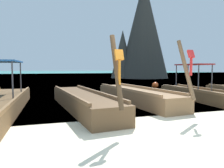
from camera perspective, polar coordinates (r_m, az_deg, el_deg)
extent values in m
plane|color=beige|center=(5.15, 13.15, -13.11)|extent=(120.00, 120.00, 0.00)
plane|color=#2DB29E|center=(66.09, -15.25, 2.79)|extent=(120.00, 120.00, 0.00)
cube|color=brown|center=(8.10, -23.58, -3.00)|extent=(0.22, 6.40, 0.10)
cylinder|color=#4C4C51|center=(7.90, -25.03, 0.97)|extent=(0.05, 0.05, 1.25)
cylinder|color=#4C4C51|center=(9.97, -23.19, 1.62)|extent=(0.05, 0.05, 1.25)
cube|color=#235BA3|center=(9.01, -27.13, 5.42)|extent=(1.20, 2.31, 0.06)
cube|color=brown|center=(8.02, -7.99, -4.66)|extent=(1.75, 6.07, 0.58)
cube|color=brown|center=(7.85, -11.83, -2.41)|extent=(0.62, 5.48, 0.10)
cube|color=brown|center=(8.13, -4.34, -2.10)|extent=(0.62, 5.48, 0.10)
cylinder|color=brown|center=(4.98, 1.27, 3.31)|extent=(0.19, 0.67, 1.77)
cube|color=orange|center=(4.88, 1.88, 7.81)|extent=(0.21, 0.15, 0.25)
cube|color=orange|center=(4.85, 1.97, 3.13)|extent=(0.04, 0.08, 0.55)
cube|color=olive|center=(9.51, 6.27, -3.23)|extent=(1.77, 5.85, 0.58)
cube|color=#AF7F52|center=(9.22, 3.34, -1.33)|extent=(0.64, 5.28, 0.10)
cube|color=#AF7F52|center=(9.76, 9.08, -1.06)|extent=(0.64, 5.28, 0.10)
cylinder|color=brown|center=(6.92, 19.16, 3.69)|extent=(0.21, 0.84, 1.86)
cube|color=red|center=(6.80, 20.31, 7.56)|extent=(0.21, 0.16, 0.25)
cube|color=red|center=(6.77, 20.35, 4.33)|extent=(0.04, 0.08, 0.52)
cube|color=brown|center=(10.78, 23.00, -2.94)|extent=(1.40, 6.33, 0.48)
cube|color=brown|center=(10.48, 21.01, -1.50)|extent=(0.44, 5.77, 0.10)
cube|color=brown|center=(11.04, 24.97, -1.33)|extent=(0.44, 5.77, 0.10)
cylinder|color=#4C4C51|center=(10.38, 22.09, 1.46)|extent=(0.05, 0.05, 1.20)
cylinder|color=#4C4C51|center=(10.81, 25.13, 1.47)|extent=(0.05, 0.05, 1.20)
cylinder|color=#4C4C51|center=(11.95, 16.78, 1.92)|extent=(0.05, 0.05, 1.20)
cylinder|color=#4C4C51|center=(12.33, 19.61, 1.92)|extent=(0.05, 0.05, 1.20)
cube|color=#AD2323|center=(11.34, 20.83, 4.89)|extent=(0.99, 2.13, 0.06)
cone|color=#383833|center=(34.05, 8.47, 14.49)|extent=(7.52, 7.52, 15.21)
cone|color=#3D3D38|center=(33.04, 2.87, 7.97)|extent=(3.59, 3.59, 7.34)
sphere|color=#EA5119|center=(16.36, 11.45, -0.34)|extent=(0.47, 0.47, 0.47)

